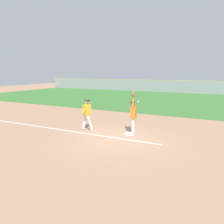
{
  "coord_description": "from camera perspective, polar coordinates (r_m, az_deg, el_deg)",
  "views": [
    {
      "loc": [
        4.39,
        -9.49,
        3.27
      ],
      "look_at": [
        -1.0,
        1.18,
        1.05
      ],
      "focal_mm": 35.24,
      "sensor_mm": 36.0,
      "label": 1
    }
  ],
  "objects": [
    {
      "name": "ground_plane",
      "position": [
        10.96,
        1.88,
        -6.85
      ],
      "size": [
        79.46,
        79.46,
        0.0
      ],
      "primitive_type": "plane",
      "color": "tan"
    },
    {
      "name": "outfield_grass",
      "position": [
        26.1,
        16.9,
        2.87
      ],
      "size": [
        52.4,
        18.9,
        0.01
      ],
      "primitive_type": "cube",
      "color": "#3D7533",
      "rests_on": "ground_plane"
    },
    {
      "name": "chalk_foul_line",
      "position": [
        12.96,
        -13.74,
        -4.39
      ],
      "size": [
        12.0,
        0.15,
        0.01
      ],
      "primitive_type": "cube",
      "rotation": [
        0.0,
        0.0,
        -0.0
      ],
      "color": "white",
      "rests_on": "ground_plane"
    },
    {
      "name": "first_base",
      "position": [
        11.65,
        4.49,
        -5.61
      ],
      "size": [
        0.39,
        0.39,
        0.08
      ],
      "primitive_type": "cube",
      "rotation": [
        0.0,
        0.0,
        0.02
      ],
      "color": "white",
      "rests_on": "ground_plane"
    },
    {
      "name": "fielder",
      "position": [
        11.55,
        5.56,
        -0.25
      ],
      "size": [
        0.34,
        0.89,
        2.28
      ],
      "rotation": [
        0.0,
        0.0,
        3.35
      ],
      "color": "silver",
      "rests_on": "ground_plane"
    },
    {
      "name": "runner",
      "position": [
        12.35,
        -6.48,
        -0.16
      ],
      "size": [
        0.75,
        0.84,
        1.72
      ],
      "rotation": [
        0.0,
        0.0,
        -0.18
      ],
      "color": "white",
      "rests_on": "ground_plane"
    },
    {
      "name": "baseball",
      "position": [
        11.64,
        6.81,
        2.73
      ],
      "size": [
        0.07,
        0.07,
        0.07
      ],
      "primitive_type": "sphere",
      "color": "white"
    },
    {
      "name": "outfield_fence",
      "position": [
        35.32,
        19.7,
        6.14
      ],
      "size": [
        52.48,
        0.08,
        1.9
      ],
      "color": "#93999E",
      "rests_on": "ground_plane"
    },
    {
      "name": "parked_car_red",
      "position": [
        42.12,
        5.14,
        6.93
      ],
      "size": [
        4.49,
        2.3,
        1.25
      ],
      "rotation": [
        0.0,
        0.0,
        0.05
      ],
      "color": "#B21E1E",
      "rests_on": "ground_plane"
    },
    {
      "name": "parked_car_black",
      "position": [
        39.93,
        13.92,
        6.48
      ],
      "size": [
        4.58,
        2.48,
        1.25
      ],
      "rotation": [
        0.0,
        0.0,
        0.11
      ],
      "color": "black",
      "rests_on": "ground_plane"
    },
    {
      "name": "parked_car_blue",
      "position": [
        39.78,
        23.52,
        5.9
      ],
      "size": [
        4.52,
        2.36,
        1.25
      ],
      "rotation": [
        0.0,
        0.0,
        -0.07
      ],
      "color": "#23389E",
      "rests_on": "ground_plane"
    }
  ]
}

